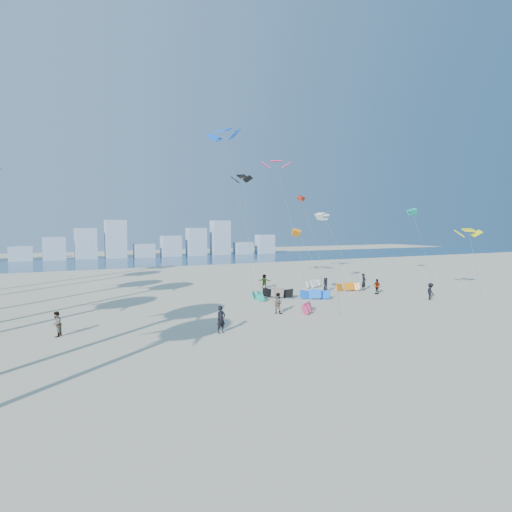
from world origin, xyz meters
name	(u,v)px	position (x,y,z in m)	size (l,w,h in m)	color
ground	(340,361)	(0.00, 0.00, 0.00)	(220.00, 220.00, 0.00)	beige
ocean	(117,262)	(0.00, 72.00, 0.01)	(220.00, 220.00, 0.00)	navy
kitesurfer_near	(221,319)	(-3.36, 8.50, 0.92)	(0.67, 0.44, 1.84)	black
kitesurfer_mid	(278,303)	(3.24, 12.52, 0.85)	(0.83, 0.65, 1.71)	gray
kitesurfers_far	(312,289)	(10.19, 17.84, 0.83)	(33.84, 15.42, 1.88)	black
grounded_kites	(306,293)	(9.70, 18.27, 0.44)	(13.22, 14.06, 0.97)	#DE3169
flying_kites	(312,184)	(13.91, 23.55, 11.85)	(32.91, 24.96, 17.04)	orange
distant_skyline	(104,244)	(-1.19, 82.00, 3.09)	(85.00, 3.00, 8.40)	#9EADBF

